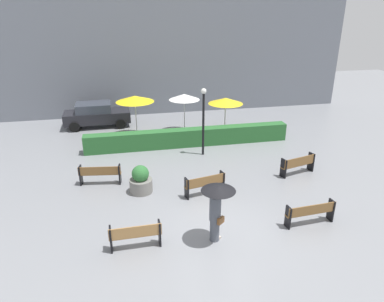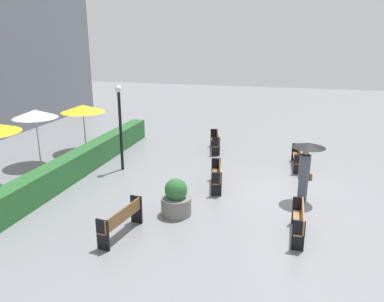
% 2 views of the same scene
% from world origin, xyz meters
% --- Properties ---
extents(ground_plane, '(60.00, 60.00, 0.00)m').
position_xyz_m(ground_plane, '(0.00, 0.00, 0.00)').
color(ground_plane, gray).
extents(bench_far_right, '(1.81, 0.80, 0.89)m').
position_xyz_m(bench_far_right, '(4.84, 3.70, 0.52)').
color(bench_far_right, brown).
rests_on(bench_far_right, ground).
extents(bench_far_left, '(1.84, 0.62, 0.88)m').
position_xyz_m(bench_far_left, '(-4.16, 4.58, 0.53)').
color(bench_far_left, brown).
rests_on(bench_far_left, ground).
extents(bench_mid_center, '(1.77, 0.71, 0.88)m').
position_xyz_m(bench_mid_center, '(0.12, 2.69, 0.52)').
color(bench_mid_center, brown).
rests_on(bench_mid_center, ground).
extents(bench_near_right, '(1.88, 0.45, 0.83)m').
position_xyz_m(bench_near_right, '(3.26, -0.20, 0.50)').
color(bench_near_right, brown).
rests_on(bench_near_right, ground).
extents(bench_near_left, '(1.67, 0.35, 0.87)m').
position_xyz_m(bench_near_left, '(-2.92, -0.27, 0.52)').
color(bench_near_left, '#9E7242').
rests_on(bench_near_left, ground).
extents(pedestrian_with_umbrella, '(1.11, 1.11, 2.06)m').
position_xyz_m(pedestrian_with_umbrella, '(-0.29, -0.42, 1.40)').
color(pedestrian_with_umbrella, '#4C515B').
rests_on(pedestrian_with_umbrella, ground).
extents(planter_pot, '(0.96, 0.96, 1.21)m').
position_xyz_m(planter_pot, '(-2.46, 3.50, 0.52)').
color(planter_pot, slate).
rests_on(planter_pot, ground).
extents(lamp_post, '(0.28, 0.28, 3.55)m').
position_xyz_m(lamp_post, '(1.07, 6.97, 2.21)').
color(lamp_post, black).
rests_on(lamp_post, ground).
extents(patio_umbrella_yellow, '(2.24, 2.24, 2.52)m').
position_xyz_m(patio_umbrella_yellow, '(-2.18, 10.54, 2.34)').
color(patio_umbrella_yellow, silver).
rests_on(patio_umbrella_yellow, ground).
extents(patio_umbrella_white, '(1.88, 1.88, 2.43)m').
position_xyz_m(patio_umbrella_white, '(0.81, 10.80, 2.25)').
color(patio_umbrella_white, silver).
rests_on(patio_umbrella_white, ground).
extents(patio_umbrella_yellow_far, '(2.08, 2.08, 2.29)m').
position_xyz_m(patio_umbrella_yellow_far, '(3.16, 9.89, 2.11)').
color(patio_umbrella_yellow_far, silver).
rests_on(patio_umbrella_yellow_far, ground).
extents(hedge_strip, '(11.50, 0.70, 0.99)m').
position_xyz_m(hedge_strip, '(0.60, 8.40, 0.49)').
color(hedge_strip, '#28602D').
rests_on(hedge_strip, ground).
extents(building_facade, '(28.00, 1.20, 11.88)m').
position_xyz_m(building_facade, '(0.00, 16.00, 5.94)').
color(building_facade, slate).
rests_on(building_facade, ground).
extents(parked_car, '(4.24, 2.05, 1.57)m').
position_xyz_m(parked_car, '(-4.62, 13.16, 0.82)').
color(parked_car, black).
rests_on(parked_car, ground).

